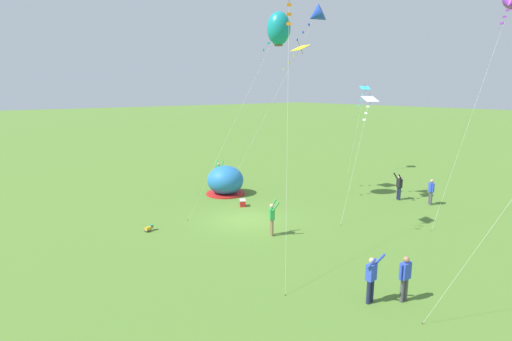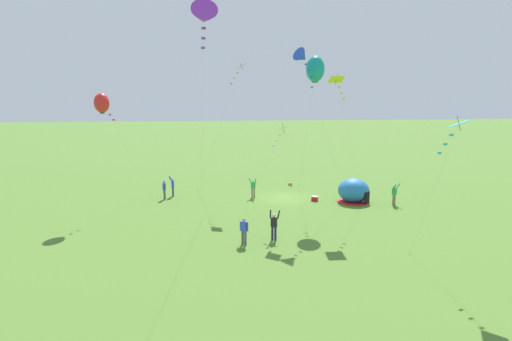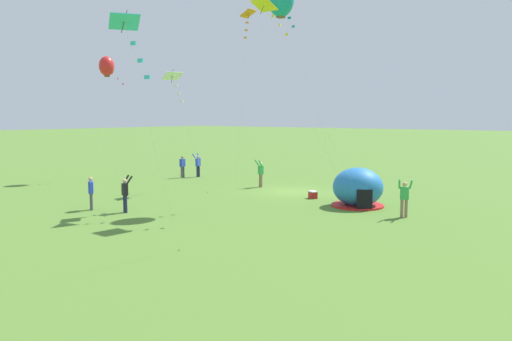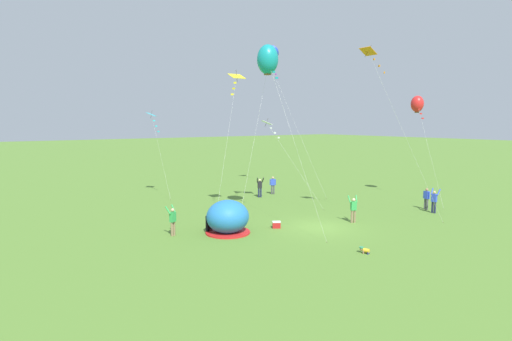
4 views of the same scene
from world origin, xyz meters
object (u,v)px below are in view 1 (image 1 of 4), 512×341
Objects in this scene: person_arms_raised at (371,277)px; person_flying_kite at (272,217)px; person_strolling at (219,172)px; kite_white at (369,103)px; popup_tent at (225,181)px; person_with_toddler at (405,276)px; kite_cyan at (364,91)px; person_far_back at (399,186)px; kite_orange at (289,2)px; kite_blue at (316,16)px; kite_purple at (511,3)px; person_center_field at (431,191)px; cooler_box at (243,203)px; kite_teal at (279,29)px; kite_yellow at (298,52)px; toddler_crawling at (149,228)px.

person_flying_kite is (-7.32, 1.58, 0.00)m from person_arms_raised.
person_strolling is 0.26× the size of kite_white.
person_with_toddler is at bearing -11.33° from popup_tent.
kite_cyan is 1.10× the size of kite_white.
person_far_back is 15.48m from kite_orange.
kite_blue is 11.92m from kite_purple.
person_center_field is (1.98, 0.60, -0.03)m from person_far_back.
kite_cyan reaches higher than person_arms_raised.
kite_cyan is at bearing 86.77° from popup_tent.
cooler_box is 0.34× the size of person_arms_raised.
person_strolling is 12.30m from person_flying_kite.
kite_purple is 15.78m from kite_orange.
kite_blue is (-5.03, -6.13, 10.96)m from person_center_field.
kite_teal is at bearing -122.20° from person_far_back.
kite_blue reaches higher than person_flying_kite.
person_arms_raised is at bearing -15.68° from cooler_box.
popup_tent is 8.93m from person_flying_kite.
person_strolling is 13.01m from kite_white.
kite_yellow is (6.25, 2.53, 9.01)m from person_strolling.
kite_blue is at bearing 80.88° from toddler_crawling.
person_arms_raised is (11.90, 3.22, 0.82)m from toddler_crawling.
kite_yellow is at bearing 128.34° from person_flying_kite.
kite_yellow reaches higher than kite_cyan.
kite_purple is (8.94, 20.07, 12.51)m from toddler_crawling.
kite_cyan is (-2.43, 15.37, 7.12)m from cooler_box.
cooler_box is 10.38m from kite_white.
person_arms_raised reaches higher than toddler_crawling.
kite_teal reaches higher than kite_cyan.
kite_cyan is (-3.31, 13.17, -3.85)m from kite_teal.
person_flying_kite is at bearing -51.66° from kite_yellow.
toddler_crawling is 15.94m from kite_blue.
kite_purple is at bearing 44.19° from popup_tent.
person_strolling is at bearing -157.95° from kite_yellow.
person_center_field is 0.14× the size of kite_orange.
person_far_back is 1.10× the size of person_with_toddler.
kite_teal is 1.67× the size of kite_white.
kite_orange is (-3.17, -15.40, -1.37)m from kite_purple.
kite_yellow reaches higher than person_flying_kite.
kite_yellow reaches higher than popup_tent.
kite_cyan is (-7.67, 17.32, 6.35)m from person_flying_kite.
kite_cyan is (-12.04, 2.05, -5.35)m from kite_purple.
popup_tent is 1.49× the size of person_flying_kite.
kite_blue reaches higher than person_center_field.
person_arms_raised is 16.68m from kite_blue.
popup_tent is 4.35× the size of cooler_box.
kite_purple is 13.33m from kite_cyan.
popup_tent is 16.81m from person_with_toddler.
person_far_back is 13.29m from kite_teal.
kite_cyan is (-3.09, 22.12, 7.17)m from toddler_crawling.
person_with_toddler is 16.71m from kite_teal.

